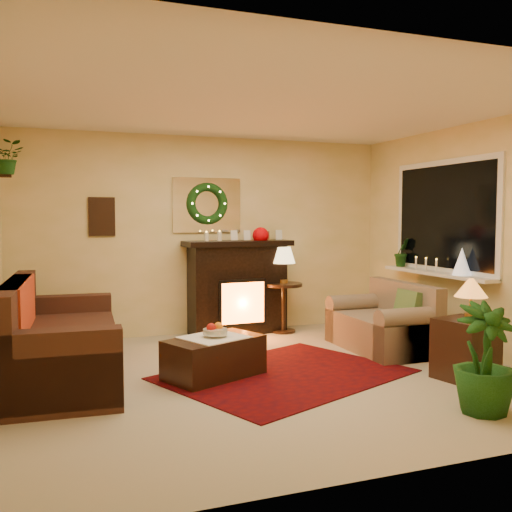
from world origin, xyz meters
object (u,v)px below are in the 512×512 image
object	(u,v)px
sofa	(63,335)
side_table_round	(283,308)
coffee_table	(214,356)
end_table_square	(466,351)
loveseat	(381,314)
fireplace	(238,292)

from	to	relation	value
sofa	side_table_round	bearing A→B (deg)	28.71
coffee_table	end_table_square	bearing A→B (deg)	-45.66
loveseat	end_table_square	xyz separation A→B (m)	(0.09, -1.32, -0.15)
side_table_round	end_table_square	world-z (taller)	side_table_round
loveseat	coffee_table	bearing A→B (deg)	-168.07
fireplace	loveseat	world-z (taller)	fireplace
sofa	side_table_round	size ratio (longest dim) A/B	3.37
loveseat	coffee_table	world-z (taller)	loveseat
end_table_square	loveseat	bearing A→B (deg)	93.72
coffee_table	side_table_round	bearing A→B (deg)	26.07
fireplace	side_table_round	bearing A→B (deg)	-17.48
side_table_round	sofa	bearing A→B (deg)	-154.74
sofa	end_table_square	xyz separation A→B (m)	(3.60, -1.31, -0.16)
fireplace	end_table_square	world-z (taller)	fireplace
sofa	loveseat	size ratio (longest dim) A/B	1.66
side_table_round	fireplace	bearing A→B (deg)	165.47
loveseat	coffee_table	xyz separation A→B (m)	(-2.15, -0.44, -0.21)
fireplace	loveseat	size ratio (longest dim) A/B	0.95
side_table_round	end_table_square	bearing A→B (deg)	-73.87
loveseat	end_table_square	world-z (taller)	loveseat
loveseat	side_table_round	distance (m)	1.49
fireplace	side_table_round	size ratio (longest dim) A/B	1.92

